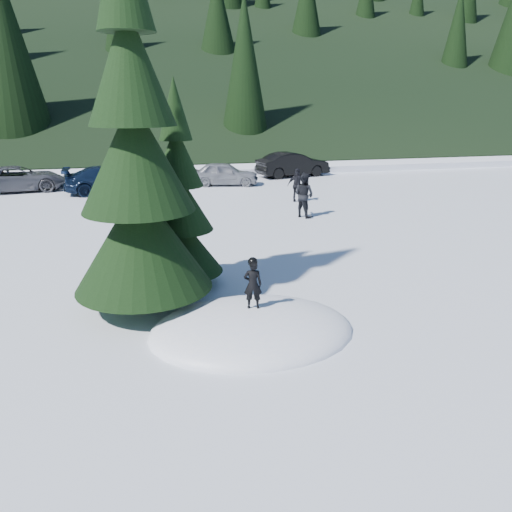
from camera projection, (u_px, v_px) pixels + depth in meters
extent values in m
plane|color=white|center=(252.00, 331.00, 10.85)|extent=(200.00, 200.00, 0.00)
ellipsoid|color=white|center=(252.00, 331.00, 10.85)|extent=(4.48, 3.52, 0.96)
cylinder|color=black|center=(145.00, 281.00, 11.83)|extent=(0.38, 0.38, 1.40)
cone|color=black|center=(142.00, 237.00, 11.49)|extent=(3.20, 3.20, 2.46)
cone|color=black|center=(136.00, 155.00, 10.93)|extent=(2.54, 2.54, 2.46)
cone|color=black|center=(129.00, 65.00, 10.36)|extent=(1.88, 1.88, 2.46)
cylinder|color=black|center=(182.00, 267.00, 13.40)|extent=(0.26, 0.26, 1.00)
cone|color=black|center=(181.00, 244.00, 13.20)|extent=(2.20, 2.20, 1.52)
cone|color=black|center=(179.00, 201.00, 12.86)|extent=(1.75, 1.75, 1.52)
cone|color=black|center=(177.00, 156.00, 12.51)|extent=(1.29, 1.29, 1.52)
cone|color=black|center=(174.00, 108.00, 12.16)|extent=(0.84, 0.84, 1.52)
imported|color=black|center=(253.00, 285.00, 10.73)|extent=(0.44, 0.33, 1.08)
imported|color=black|center=(304.00, 195.00, 21.00)|extent=(1.10, 1.15, 1.88)
imported|color=black|center=(297.00, 185.00, 24.11)|extent=(1.02, 0.74, 1.61)
imported|color=#505158|center=(18.00, 179.00, 26.89)|extent=(5.17, 2.95, 1.36)
imported|color=black|center=(113.00, 180.00, 26.35)|extent=(4.99, 2.18, 1.43)
imported|color=gray|center=(224.00, 174.00, 28.76)|extent=(4.14, 2.36, 1.33)
imported|color=black|center=(293.00, 164.00, 31.91)|extent=(4.92, 2.57, 1.54)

